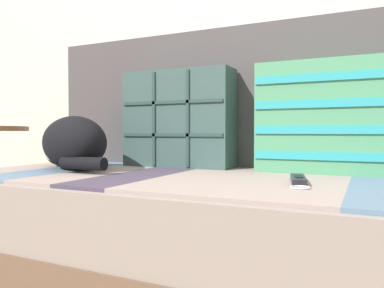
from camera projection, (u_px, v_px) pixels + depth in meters
The scene contains 6 objects.
couch at pixel (228, 234), 1.18m from camera, with size 1.88×0.84×0.36m.
sofa_backrest at pixel (258, 97), 1.48m from camera, with size 1.84×0.14×0.55m.
throw_pillow_quilted at pixel (178, 119), 1.47m from camera, with size 0.44×0.14×0.38m.
throw_pillow_striped at pixel (328, 117), 1.23m from camera, with size 0.47×0.14×0.37m.
sleeping_cat at pixel (72, 144), 1.38m from camera, with size 0.43×0.35×0.20m.
game_remote_near at pixel (298, 180), 0.99m from camera, with size 0.08×0.20×0.02m.
Camera 1 is at (0.40, -0.98, 0.50)m, focal length 35.00 mm.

